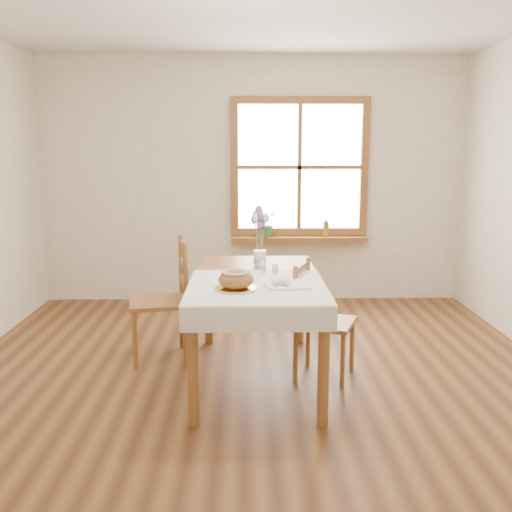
{
  "coord_description": "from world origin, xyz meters",
  "views": [
    {
      "loc": [
        -0.07,
        -3.65,
        1.65
      ],
      "look_at": [
        0.0,
        0.3,
        0.9
      ],
      "focal_mm": 40.0,
      "sensor_mm": 36.0,
      "label": 1
    }
  ],
  "objects": [
    {
      "name": "salt_shaker",
      "position": [
        0.05,
        0.37,
        0.81
      ],
      "size": [
        0.05,
        0.05,
        0.09
      ],
      "primitive_type": "cylinder",
      "rotation": [
        0.0,
        0.0,
        0.08
      ],
      "color": "white",
      "rests_on": "table_linen"
    },
    {
      "name": "table_linen",
      "position": [
        0.0,
        -0.0,
        0.76
      ],
      "size": [
        0.91,
        0.99,
        0.01
      ],
      "primitive_type": "cube",
      "color": "white",
      "rests_on": "dining_table"
    },
    {
      "name": "window_sill",
      "position": [
        0.5,
        2.4,
        0.69
      ],
      "size": [
        1.46,
        0.2,
        0.05
      ],
      "color": "#96562E",
      "rests_on": "ground"
    },
    {
      "name": "egg_napkin",
      "position": [
        0.2,
        -0.03,
        0.77
      ],
      "size": [
        0.31,
        0.27,
        0.01
      ],
      "primitive_type": "cube",
      "rotation": [
        0.0,
        0.0,
        0.15
      ],
      "color": "white",
      "rests_on": "table_linen"
    },
    {
      "name": "eggs",
      "position": [
        0.2,
        -0.03,
        0.8
      ],
      "size": [
        0.24,
        0.22,
        0.05
      ],
      "primitive_type": null,
      "rotation": [
        0.0,
        0.0,
        0.15
      ],
      "color": "white",
      "rests_on": "egg_napkin"
    },
    {
      "name": "lavender_bouquet",
      "position": [
        0.04,
        0.69,
        1.03
      ],
      "size": [
        0.18,
        0.18,
        0.33
      ],
      "primitive_type": null,
      "color": "#685292",
      "rests_on": "flower_vase"
    },
    {
      "name": "bread_loaf",
      "position": [
        -0.13,
        -0.11,
        0.84
      ],
      "size": [
        0.23,
        0.23,
        0.12
      ],
      "primitive_type": "ellipsoid",
      "color": "#9E6038",
      "rests_on": "bread_plate"
    },
    {
      "name": "room_walls",
      "position": [
        0.0,
        0.0,
        1.71
      ],
      "size": [
        4.6,
        5.1,
        2.65
      ],
      "color": "white",
      "rests_on": "ground"
    },
    {
      "name": "dining_table",
      "position": [
        0.0,
        0.3,
        0.66
      ],
      "size": [
        0.9,
        1.6,
        0.75
      ],
      "color": "#96562E",
      "rests_on": "ground"
    },
    {
      "name": "potted_plant",
      "position": [
        0.15,
        2.4,
        0.82
      ],
      "size": [
        0.29,
        0.31,
        0.21
      ],
      "primitive_type": "imported",
      "rotation": [
        0.0,
        0.0,
        -0.2
      ],
      "color": "#337A30",
      "rests_on": "window_sill"
    },
    {
      "name": "bread_plate",
      "position": [
        -0.13,
        -0.11,
        0.77
      ],
      "size": [
        0.33,
        0.33,
        0.01
      ],
      "primitive_type": "cylinder",
      "rotation": [
        0.0,
        0.0,
        -0.33
      ],
      "color": "white",
      "rests_on": "table_linen"
    },
    {
      "name": "flower_vase",
      "position": [
        0.04,
        0.69,
        0.81
      ],
      "size": [
        0.12,
        0.12,
        0.11
      ],
      "primitive_type": "cylinder",
      "rotation": [
        0.0,
        0.0,
        -0.17
      ],
      "color": "white",
      "rests_on": "dining_table"
    },
    {
      "name": "chair_left",
      "position": [
        -0.76,
        0.69,
        0.48
      ],
      "size": [
        0.55,
        0.53,
        0.96
      ],
      "primitive_type": null,
      "rotation": [
        0.0,
        0.0,
        -1.37
      ],
      "color": "#96562E",
      "rests_on": "ground"
    },
    {
      "name": "ground",
      "position": [
        0.0,
        0.0,
        0.0
      ],
      "size": [
        5.0,
        5.0,
        0.0
      ],
      "primitive_type": "plane",
      "color": "brown",
      "rests_on": "ground"
    },
    {
      "name": "window",
      "position": [
        0.5,
        2.47,
        1.45
      ],
      "size": [
        1.46,
        0.08,
        1.46
      ],
      "color": "#96562E",
      "rests_on": "ground"
    },
    {
      "name": "amber_bottle",
      "position": [
        0.79,
        2.4,
        0.8
      ],
      "size": [
        0.07,
        0.07,
        0.18
      ],
      "primitive_type": "cylinder",
      "rotation": [
        0.0,
        0.0,
        -0.2
      ],
      "color": "#A56E1E",
      "rests_on": "window_sill"
    },
    {
      "name": "pepper_shaker",
      "position": [
        0.14,
        0.34,
        0.8
      ],
      "size": [
        0.05,
        0.05,
        0.08
      ],
      "primitive_type": "cylinder",
      "rotation": [
        0.0,
        0.0,
        0.26
      ],
      "color": "white",
      "rests_on": "table_linen"
    },
    {
      "name": "chair_right",
      "position": [
        0.5,
        0.3,
        0.42
      ],
      "size": [
        0.53,
        0.52,
        0.85
      ],
      "primitive_type": null,
      "rotation": [
        0.0,
        0.0,
        1.2
      ],
      "color": "#96562E",
      "rests_on": "ground"
    }
  ]
}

